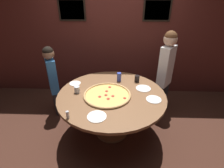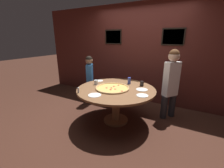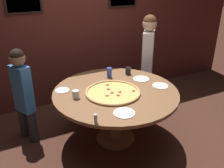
{
  "view_description": "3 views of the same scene",
  "coord_description": "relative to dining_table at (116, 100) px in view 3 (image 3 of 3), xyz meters",
  "views": [
    {
      "loc": [
        0.08,
        -2.18,
        2.1
      ],
      "look_at": [
        0.01,
        0.02,
        0.9
      ],
      "focal_mm": 28.0,
      "sensor_mm": 36.0,
      "label": 1
    },
    {
      "loc": [
        1.32,
        -2.57,
        1.72
      ],
      "look_at": [
        -0.06,
        -0.06,
        0.84
      ],
      "focal_mm": 24.0,
      "sensor_mm": 36.0,
      "label": 2
    },
    {
      "loc": [
        -1.27,
        -2.53,
        2.14
      ],
      "look_at": [
        -0.07,
        -0.05,
        0.87
      ],
      "focal_mm": 40.0,
      "sensor_mm": 36.0,
      "label": 3
    }
  ],
  "objects": [
    {
      "name": "ground_plane",
      "position": [
        0.0,
        0.0,
        -0.61
      ],
      "size": [
        24.0,
        24.0,
        0.0
      ],
      "primitive_type": "plane",
      "color": "#422319"
    },
    {
      "name": "back_wall",
      "position": [
        0.0,
        1.39,
        0.69
      ],
      "size": [
        6.4,
        0.08,
        2.6
      ],
      "color": "#4C1E19",
      "rests_on": "ground_plane"
    },
    {
      "name": "dining_table",
      "position": [
        0.0,
        0.0,
        0.0
      ],
      "size": [
        1.59,
        1.59,
        0.74
      ],
      "color": "brown",
      "rests_on": "ground_plane"
    },
    {
      "name": "giant_pizza",
      "position": [
        -0.06,
        -0.04,
        0.14
      ],
      "size": [
        0.69,
        0.69,
        0.03
      ],
      "color": "#EAB75B",
      "rests_on": "dining_table"
    },
    {
      "name": "drink_cup_near_left",
      "position": [
        0.41,
        0.41,
        0.18
      ],
      "size": [
        0.08,
        0.08,
        0.11
      ],
      "primitive_type": "cylinder",
      "color": "black",
      "rests_on": "dining_table"
    },
    {
      "name": "drink_cup_beside_pizza",
      "position": [
        0.11,
        0.43,
        0.2
      ],
      "size": [
        0.07,
        0.07,
        0.14
      ],
      "primitive_type": "cylinder",
      "color": "#384CB7",
      "rests_on": "dining_table"
    },
    {
      "name": "drink_cup_near_right",
      "position": [
        -0.52,
        0.03,
        0.18
      ],
      "size": [
        0.08,
        0.08,
        0.1
      ],
      "primitive_type": "cylinder",
      "color": "silver",
      "rests_on": "dining_table"
    },
    {
      "name": "white_plate_beside_cup",
      "position": [
        0.49,
        0.18,
        0.13
      ],
      "size": [
        0.23,
        0.23,
        0.01
      ],
      "primitive_type": "cylinder",
      "color": "white",
      "rests_on": "dining_table"
    },
    {
      "name": "white_plate_near_front",
      "position": [
        0.59,
        -0.13,
        0.13
      ],
      "size": [
        0.21,
        0.21,
        0.01
      ],
      "primitive_type": "cylinder",
      "color": "white",
      "rests_on": "dining_table"
    },
    {
      "name": "white_plate_far_back",
      "position": [
        -0.16,
        -0.52,
        0.13
      ],
      "size": [
        0.24,
        0.24,
        0.01
      ],
      "primitive_type": "cylinder",
      "color": "white",
      "rests_on": "dining_table"
    },
    {
      "name": "white_plate_left_side",
      "position": [
        -0.61,
        0.3,
        0.13
      ],
      "size": [
        0.18,
        0.18,
        0.01
      ],
      "primitive_type": "cylinder",
      "color": "white",
      "rests_on": "dining_table"
    },
    {
      "name": "condiment_shaker",
      "position": [
        -0.5,
        -0.56,
        0.18
      ],
      "size": [
        0.04,
        0.04,
        0.1
      ],
      "color": "silver",
      "rests_on": "dining_table"
    },
    {
      "name": "diner_centre_back",
      "position": [
        -1.06,
        0.53,
        0.12
      ],
      "size": [
        0.25,
        0.34,
        1.29
      ],
      "rotation": [
        0.0,
        0.0,
        2.04
      ],
      "color": "#232328",
      "rests_on": "ground_plane"
    },
    {
      "name": "diner_far_left",
      "position": [
        0.94,
        0.72,
        0.25
      ],
      "size": [
        0.34,
        0.38,
        1.51
      ],
      "rotation": [
        0.0,
        0.0,
        -2.22
      ],
      "color": "#232328",
      "rests_on": "ground_plane"
    }
  ]
}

